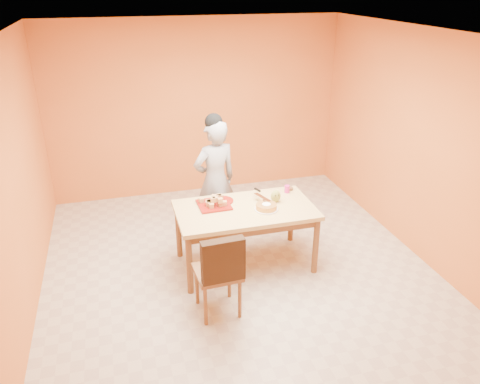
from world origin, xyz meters
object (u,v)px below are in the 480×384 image
object	(u,v)px
checker_tin	(289,189)
sponge_cake	(266,207)
dining_table	(245,215)
dining_chair	(218,271)
red_dinner_plate	(223,201)
egg_ornament	(276,196)
person	(215,181)
magenta_glass	(287,189)
pastry_platter	(214,205)

from	to	relation	value
checker_tin	sponge_cake	bearing A→B (deg)	-135.30
dining_table	sponge_cake	world-z (taller)	sponge_cake
dining_table	sponge_cake	distance (m)	0.28
dining_chair	red_dinner_plate	bearing A→B (deg)	70.76
red_dinner_plate	egg_ornament	bearing A→B (deg)	-16.59
person	magenta_glass	world-z (taller)	person
person	sponge_cake	distance (m)	0.96
person	red_dinner_plate	world-z (taller)	person
red_dinner_plate	sponge_cake	bearing A→B (deg)	-38.49
person	pastry_platter	bearing A→B (deg)	60.94
dining_chair	pastry_platter	bearing A→B (deg)	76.44
pastry_platter	person	bearing A→B (deg)	75.87
red_dinner_plate	sponge_cake	xyz separation A→B (m)	(0.43, -0.35, 0.03)
sponge_cake	person	bearing A→B (deg)	115.21
pastry_platter	dining_table	bearing A→B (deg)	-25.54
dining_table	dining_chair	size ratio (longest dim) A/B	1.65
red_dinner_plate	dining_table	bearing A→B (deg)	-49.00
red_dinner_plate	checker_tin	distance (m)	0.90
dining_chair	checker_tin	bearing A→B (deg)	40.72
egg_ornament	checker_tin	bearing A→B (deg)	63.92
checker_tin	pastry_platter	bearing A→B (deg)	-169.43
egg_ornament	checker_tin	size ratio (longest dim) A/B	1.66
dining_table	dining_chair	distance (m)	0.96
dining_chair	egg_ornament	bearing A→B (deg)	40.25
dining_chair	person	size ratio (longest dim) A/B	0.60
pastry_platter	egg_ornament	distance (m)	0.74
dining_table	sponge_cake	xyz separation A→B (m)	(0.22, -0.10, 0.13)
person	checker_tin	size ratio (longest dim) A/B	17.94
person	pastry_platter	xyz separation A→B (m)	(-0.15, -0.60, -0.04)
dining_chair	red_dinner_plate	xyz separation A→B (m)	(0.30, 1.03, 0.27)
pastry_platter	sponge_cake	xyz separation A→B (m)	(0.56, -0.26, 0.03)
pastry_platter	checker_tin	size ratio (longest dim) A/B	4.04
dining_table	dining_chair	bearing A→B (deg)	-123.09
dining_chair	pastry_platter	xyz separation A→B (m)	(0.18, 0.95, 0.27)
person	sponge_cake	size ratio (longest dim) A/B	6.70
dining_chair	magenta_glass	bearing A→B (deg)	40.35
pastry_platter	checker_tin	bearing A→B (deg)	10.57
dining_chair	dining_table	bearing A→B (deg)	53.94
dining_chair	sponge_cake	bearing A→B (deg)	40.07
pastry_platter	sponge_cake	world-z (taller)	sponge_cake
person	checker_tin	xyz separation A→B (m)	(0.86, -0.41, -0.04)
magenta_glass	checker_tin	size ratio (longest dim) A/B	1.03
pastry_platter	magenta_glass	xyz separation A→B (m)	(0.95, 0.12, 0.04)
dining_table	red_dinner_plate	size ratio (longest dim) A/B	6.15
magenta_glass	dining_chair	bearing A→B (deg)	-136.68
dining_table	red_dinner_plate	xyz separation A→B (m)	(-0.21, 0.24, 0.10)
pastry_platter	red_dinner_plate	size ratio (longest dim) A/B	1.40
dining_table	pastry_platter	world-z (taller)	pastry_platter
magenta_glass	checker_tin	xyz separation A→B (m)	(0.06, 0.07, -0.03)
sponge_cake	pastry_platter	bearing A→B (deg)	154.87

